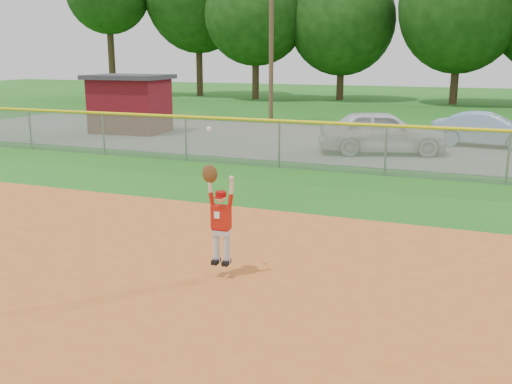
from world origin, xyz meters
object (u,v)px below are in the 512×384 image
(car_white_a, at_px, (382,132))
(utility_shed, at_px, (130,103))
(car_blue, at_px, (486,130))
(ballplayer, at_px, (219,215))

(car_white_a, bearing_deg, utility_shed, 63.72)
(car_blue, xyz_separation_m, ballplayer, (-3.94, -15.98, 0.37))
(car_white_a, height_order, utility_shed, utility_shed)
(utility_shed, height_order, ballplayer, utility_shed)
(car_white_a, xyz_separation_m, car_blue, (3.51, 3.08, -0.12))
(car_white_a, bearing_deg, ballplayer, 159.49)
(car_white_a, distance_m, car_blue, 4.67)
(utility_shed, relative_size, ballplayer, 1.68)
(car_blue, bearing_deg, utility_shed, 102.06)
(car_blue, distance_m, ballplayer, 16.46)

